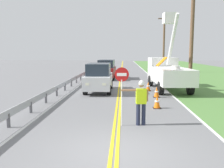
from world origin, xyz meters
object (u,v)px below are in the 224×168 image
at_px(flagger_worker, 141,100).
at_px(utility_bucket_truck, 167,71).
at_px(traffic_cone_tail, 148,87).
at_px(traffic_cone_lead, 157,102).
at_px(oncoming_suv_second, 107,69).
at_px(utility_pole_mid, 164,42).
at_px(stop_sign_paddle, 122,83).
at_px(oncoming_suv_nearest, 99,77).
at_px(traffic_cone_mid, 157,92).
at_px(utility_pole_near, 192,36).

distance_m(flagger_worker, utility_bucket_truck, 10.08).
bearing_deg(traffic_cone_tail, traffic_cone_lead, -91.19).
relative_size(oncoming_suv_second, utility_pole_mid, 0.56).
bearing_deg(traffic_cone_lead, stop_sign_paddle, -120.81).
distance_m(oncoming_suv_nearest, traffic_cone_tail, 3.80).
distance_m(oncoming_suv_nearest, traffic_cone_lead, 6.44).
height_order(utility_bucket_truck, traffic_cone_mid, utility_bucket_truck).
height_order(flagger_worker, traffic_cone_lead, flagger_worker).
height_order(flagger_worker, traffic_cone_mid, flagger_worker).
relative_size(traffic_cone_lead, traffic_cone_tail, 1.00).
distance_m(oncoming_suv_second, traffic_cone_lead, 14.48).
distance_m(utility_bucket_truck, traffic_cone_mid, 3.95).
relative_size(utility_pole_near, utility_pole_mid, 0.95).
xyz_separation_m(oncoming_suv_nearest, traffic_cone_mid, (3.99, -2.16, -0.72)).
distance_m(stop_sign_paddle, traffic_cone_mid, 6.74).
bearing_deg(traffic_cone_mid, oncoming_suv_nearest, 151.51).
relative_size(stop_sign_paddle, traffic_cone_mid, 3.33).
bearing_deg(oncoming_suv_second, utility_bucket_truck, -53.87).
distance_m(flagger_worker, traffic_cone_lead, 3.25).
bearing_deg(oncoming_suv_second, utility_pole_mid, 49.64).
bearing_deg(traffic_cone_lead, utility_bucket_truck, 75.69).
height_order(utility_pole_mid, traffic_cone_tail, utility_pole_mid).
bearing_deg(utility_pole_near, stop_sign_paddle, -119.51).
xyz_separation_m(utility_pole_near, utility_pole_mid, (0.76, 17.06, 0.20)).
xyz_separation_m(oncoming_suv_nearest, utility_pole_mid, (7.63, 17.72, 3.26)).
bearing_deg(traffic_cone_tail, traffic_cone_mid, -83.79).
distance_m(utility_pole_near, traffic_cone_tail, 4.94).
relative_size(oncoming_suv_nearest, traffic_cone_lead, 6.61).
xyz_separation_m(oncoming_suv_second, utility_pole_mid, (7.67, 9.02, 3.26)).
height_order(stop_sign_paddle, traffic_cone_lead, stop_sign_paddle).
distance_m(flagger_worker, oncoming_suv_second, 17.18).
bearing_deg(utility_pole_mid, utility_bucket_truck, -98.15).
xyz_separation_m(stop_sign_paddle, traffic_cone_mid, (2.24, 6.21, -1.37)).
bearing_deg(traffic_cone_mid, utility_bucket_truck, 69.85).
relative_size(stop_sign_paddle, utility_bucket_truck, 0.34).
relative_size(utility_pole_mid, traffic_cone_mid, 11.83).
height_order(stop_sign_paddle, utility_bucket_truck, utility_bucket_truck).
bearing_deg(oncoming_suv_nearest, utility_bucket_truck, 14.78).
relative_size(flagger_worker, utility_pole_near, 0.23).
bearing_deg(oncoming_suv_nearest, stop_sign_paddle, -78.19).
bearing_deg(flagger_worker, oncoming_suv_nearest, 106.89).
height_order(traffic_cone_lead, traffic_cone_mid, same).
relative_size(stop_sign_paddle, oncoming_suv_second, 0.50).
xyz_separation_m(flagger_worker, utility_pole_mid, (5.11, 26.01, 3.28)).
bearing_deg(utility_bucket_truck, utility_pole_near, -24.87).
relative_size(utility_bucket_truck, traffic_cone_tail, 9.87).
height_order(oncoming_suv_nearest, utility_pole_mid, utility_pole_mid).
bearing_deg(oncoming_suv_nearest, oncoming_suv_second, 90.26).
distance_m(utility_bucket_truck, traffic_cone_tail, 2.16).
relative_size(flagger_worker, utility_pole_mid, 0.22).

